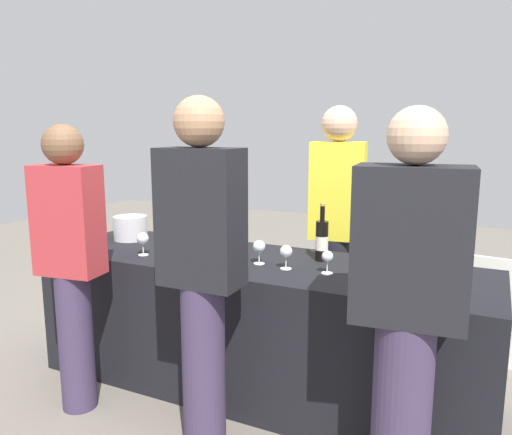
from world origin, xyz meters
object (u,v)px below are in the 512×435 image
Objects in this scene: wine_bottle_2 at (322,240)px; server_pouring at (337,222)px; wine_glass_5 at (327,258)px; guest_0 at (70,257)px; menu_board at (478,309)px; wine_bottle_4 at (439,256)px; wine_glass_0 at (143,239)px; wine_glass_3 at (259,247)px; ice_bucket at (130,228)px; guest_1 at (202,265)px; wine_glass_2 at (205,244)px; wine_glass_4 at (286,252)px; guest_2 at (407,304)px; wine_glass_1 at (197,239)px; wine_bottle_3 at (412,253)px; wine_bottle_1 at (224,234)px; wine_bottle_0 at (188,229)px.

wine_bottle_2 is 0.20× the size of server_pouring.
wine_bottle_2 is at bearing 114.84° from wine_glass_5.
guest_0 is 2.16× the size of menu_board.
wine_bottle_4 is 2.35× the size of wine_glass_0.
wine_glass_3 is at bearing -142.13° from wine_bottle_2.
ice_bucket is (-1.07, 0.18, -0.02)m from wine_glass_3.
guest_1 is at bearing -91.98° from wine_glass_3.
wine_glass_4 is at bearing 5.27° from wine_glass_2.
wine_glass_1 is at bearing 151.32° from guest_2.
wine_bottle_2 is 0.37m from wine_glass_3.
wine_glass_3 is (0.71, 0.13, -0.00)m from wine_glass_0.
wine_glass_0 is 0.72m from wine_glass_3.
wine_bottle_4 is 0.56m from wine_glass_5.
wine_bottle_3 reaches higher than wine_glass_2.
wine_glass_4 is 0.88m from guest_2.
guest_1 reaches higher than guest_0.
wine_bottle_2 is 0.97m from guest_2.
ice_bucket reaches higher than wine_glass_2.
wine_bottle_1 is 0.49m from wine_glass_0.
guest_2 reaches higher than wine_bottle_1.
menu_board is (0.33, 0.83, -0.54)m from wine_bottle_3.
guest_2 is (1.20, -0.68, -0.04)m from wine_bottle_1.
wine_glass_5 is (0.71, 0.06, -0.01)m from wine_glass_2.
ice_bucket is 0.31× the size of menu_board.
wine_glass_0 is (-0.10, -0.33, -0.01)m from wine_bottle_0.
wine_bottle_2 is at bearing 65.61° from wine_glass_4.
wine_bottle_3 is at bearing 13.73° from wine_glass_3.
wine_bottle_0 is 1.67m from guest_2.
wine_glass_5 is 1.37m from guest_0.
wine_bottle_2 is 2.45× the size of wine_glass_3.
wine_bottle_1 is at bearing 33.68° from server_pouring.
wine_glass_2 is (0.11, -0.09, -0.00)m from wine_glass_1.
wine_glass_1 is (-0.11, -0.13, -0.02)m from wine_bottle_1.
wine_glass_3 is at bearing 170.48° from wine_glass_4.
ice_bucket reaches higher than wine_glass_4.
ice_bucket is at bearing 161.22° from wine_glass_2.
menu_board is at bearing 31.48° from wine_bottle_1.
server_pouring reaches higher than ice_bucket.
wine_glass_1 is 0.09× the size of guest_0.
wine_glass_0 is 0.46m from guest_0.
guest_1 is at bearing -136.86° from wine_bottle_3.
ice_bucket reaches higher than wine_glass_5.
wine_bottle_0 is at bearing -147.16° from menu_board.
wine_glass_0 is (-0.40, -0.27, -0.02)m from wine_bottle_1.
wine_bottle_2 is 0.21× the size of guest_0.
wine_glass_1 is 1.14× the size of wine_glass_5.
wine_glass_1 is 0.14m from wine_glass_2.
wine_bottle_0 is 0.98× the size of wine_bottle_1.
wine_glass_5 is (-0.53, -0.17, -0.03)m from wine_bottle_4.
wine_bottle_4 is at bearing -15.76° from wine_bottle_3.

